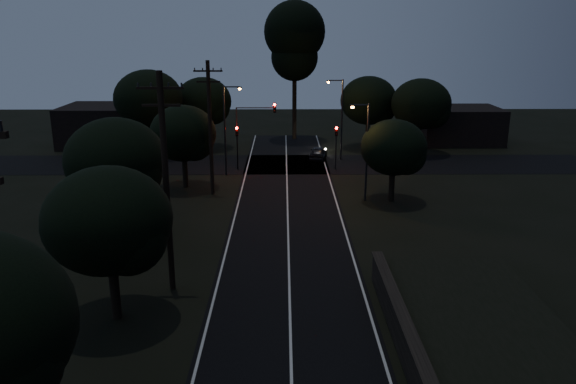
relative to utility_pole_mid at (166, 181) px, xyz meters
name	(u,v)px	position (x,y,z in m)	size (l,w,h in m)	color
road_surface	(287,197)	(6.00, 16.12, -5.73)	(60.00, 70.00, 0.03)	black
utility_pole_mid	(166,181)	(0.00, 0.00, 0.00)	(2.20, 0.30, 11.00)	black
utility_pole_far	(210,126)	(0.00, 17.00, -0.25)	(2.20, 0.30, 10.50)	black
tree_left_b	(112,224)	(-1.80, -3.11, -1.09)	(5.64, 5.64, 7.17)	black
tree_left_c	(119,163)	(-4.28, 6.88, -0.74)	(6.12, 6.12, 7.73)	black
tree_left_d	(185,135)	(-2.31, 18.89, -1.29)	(5.41, 5.41, 6.87)	black
tree_far_nw	(205,103)	(-2.78, 34.88, -0.74)	(6.10, 6.10, 7.72)	black
tree_far_w	(151,101)	(-7.76, 30.86, 0.00)	(6.92, 6.92, 8.82)	black
tree_far_ne	(371,102)	(15.22, 34.87, -0.68)	(6.18, 6.18, 7.82)	black
tree_far_e	(423,105)	(20.22, 31.88, -0.66)	(6.17, 6.17, 7.83)	black
tree_right_a	(396,149)	(14.18, 14.90, -1.64)	(4.98, 4.98, 6.33)	black
tall_pine	(295,40)	(7.00, 40.00, 5.69)	(6.97, 6.97, 15.85)	black
building_left	(110,125)	(-14.00, 37.00, -3.54)	(10.00, 8.00, 4.40)	black
building_right	(459,125)	(26.00, 38.00, -3.74)	(9.00, 7.00, 4.00)	black
signal_left	(237,140)	(1.40, 24.99, -2.90)	(0.28, 0.35, 4.10)	black
signal_right	(336,140)	(10.60, 24.99, -2.90)	(0.28, 0.35, 4.10)	black
signal_mast	(255,124)	(3.09, 24.99, -1.40)	(3.70, 0.35, 6.25)	black
streetlight_a	(227,124)	(0.69, 23.00, -1.10)	(1.66, 0.26, 8.00)	black
streetlight_b	(340,114)	(11.31, 29.00, -1.10)	(1.66, 0.26, 8.00)	black
streetlight_c	(365,146)	(11.83, 15.00, -1.39)	(1.46, 0.26, 7.50)	black
car	(318,153)	(9.20, 29.09, -5.07)	(1.58, 3.94, 1.34)	black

